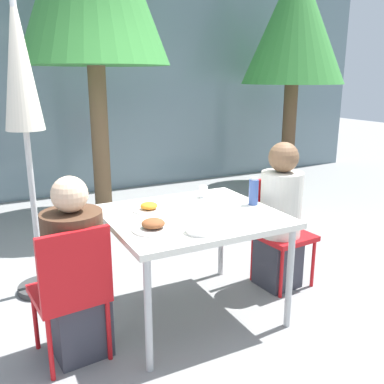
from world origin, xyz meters
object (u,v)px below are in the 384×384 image
Objects in this scene: chair_left at (72,285)px; person_right at (280,219)px; person_left at (76,274)px; closed_umbrella at (21,84)px; tree_behind_right at (295,23)px; bottle at (254,192)px; drinking_cup at (203,192)px; salad_bowl at (201,228)px; chair_right at (277,223)px.

person_right is (1.66, 0.23, 0.07)m from chair_left.
person_left is 1.41m from closed_umbrella.
tree_behind_right reaches higher than person_right.
bottle is at bearing 0.76° from chair_left.
person_left is at bearing 0.38° from person_right.
person_left is at bearing -159.76° from drinking_cup.
person_left is at bearing 158.95° from salad_bowl.
person_left is 0.49× the size of closed_umbrella.
bottle is (1.34, 0.15, 0.35)m from chair_left.
bottle is at bearing 28.72° from salad_bowl.
bottle reaches higher than salad_bowl.
closed_umbrella reaches higher than salad_bowl.
chair_left is 1.39m from bottle.
chair_left is at bearing 3.15° from person_right.
chair_left is 1.68m from person_right.
salad_bowl is at bearing -19.52° from chair_left.
bottle is at bearing -55.01° from drinking_cup.
chair_right is 9.75× the size of drinking_cup.
person_right is at bearing -23.80° from drinking_cup.
tree_behind_right is (2.48, 2.63, 1.51)m from bottle.
tree_behind_right reaches higher than chair_right.
person_right is 6.72× the size of salad_bowl.
salad_bowl is (-0.38, -0.66, -0.02)m from drinking_cup.
tree_behind_right is at bearing 43.87° from salad_bowl.
salad_bowl is 0.05× the size of tree_behind_right.
chair_left is 0.77× the size of person_left.
closed_umbrella is at bearing 148.75° from bottle.
bottle is 3.91m from tree_behind_right.
chair_left is 0.73× the size of person_right.
chair_left is 1.24m from drinking_cup.
closed_umbrella is at bearing 90.60° from person_left.
drinking_cup is (1.07, 0.39, 0.28)m from person_left.
tree_behind_right is at bearing 29.89° from person_left.
drinking_cup reaches higher than salad_bowl.
chair_right is 0.12m from person_right.
tree_behind_right is (2.70, 2.30, 1.56)m from drinking_cup.
closed_umbrella is 0.69× the size of tree_behind_right.
drinking_cup is at bearing 17.68° from chair_left.
drinking_cup is (-0.23, 0.33, -0.05)m from bottle.
salad_bowl is (0.73, -0.18, 0.28)m from chair_left.
salad_bowl is at bearing -136.13° from tree_behind_right.
tree_behind_right is (2.11, 2.46, 1.86)m from chair_right.
salad_bowl is at bearing -119.66° from drinking_cup.
tree_behind_right is at bearing -135.14° from person_right.
bottle is 0.40m from drinking_cup.
chair_left is 4.90× the size of salad_bowl.
chair_left is at bearing 5.72° from chair_right.
closed_umbrella is at bearing -155.26° from tree_behind_right.
chair_right is 4.90× the size of salad_bowl.
bottle is (-0.32, -0.08, 0.28)m from person_right.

